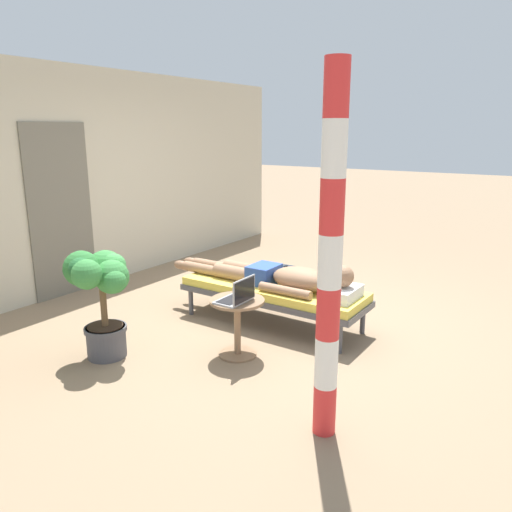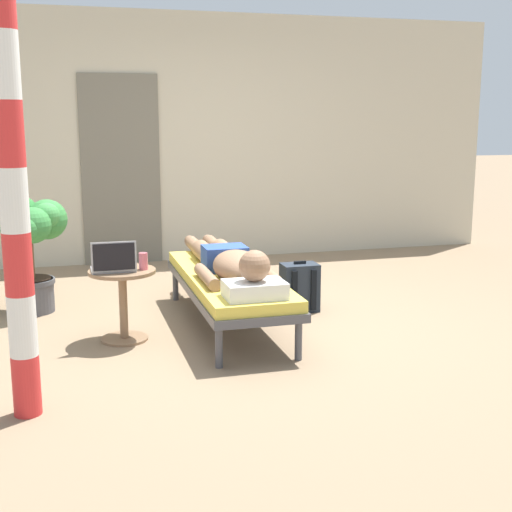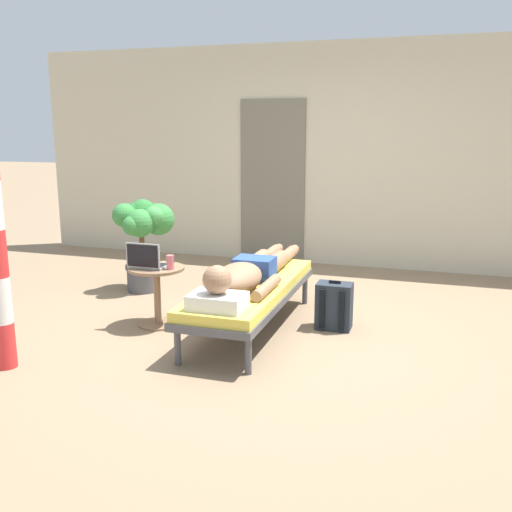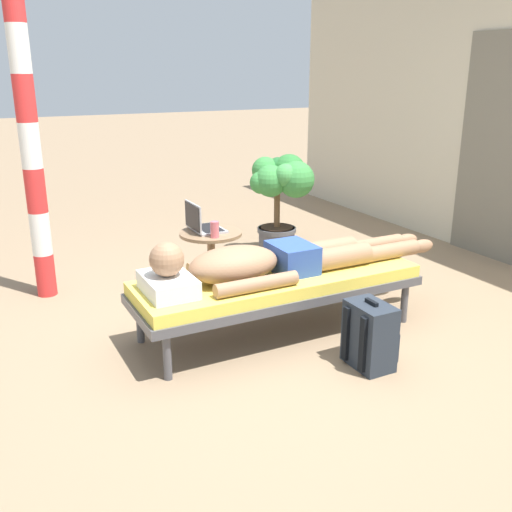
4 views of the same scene
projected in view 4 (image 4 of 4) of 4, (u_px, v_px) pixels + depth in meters
ground_plane at (288, 337)px, 3.89m from camera, size 40.00×40.00×0.00m
house_door_panel at (497, 149)px, 5.28m from camera, size 0.84×0.03×2.04m
lounge_chair at (278, 284)px, 3.88m from camera, size 0.64×1.95×0.42m
person_reclining at (267, 262)px, 3.79m from camera, size 0.53×2.17×0.32m
side_table at (211, 253)px, 4.50m from camera, size 0.48×0.48×0.52m
laptop at (201, 224)px, 4.46m from camera, size 0.31×0.24×0.23m
drink_glass at (215, 229)px, 4.29m from camera, size 0.06×0.06×0.12m
backpack at (370, 336)px, 3.47m from camera, size 0.30×0.26×0.42m
potted_plant at (281, 190)px, 5.39m from camera, size 0.61×0.59×0.95m
porch_post at (30, 145)px, 4.27m from camera, size 0.15×0.15×2.35m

